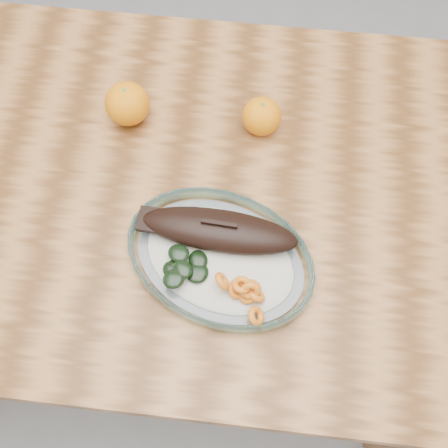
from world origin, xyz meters
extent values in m
plane|color=slate|center=(0.00, 0.00, 0.00)|extent=(3.00, 3.00, 0.00)
cube|color=#573214|center=(0.00, 0.00, 0.73)|extent=(1.20, 0.80, 0.04)
cylinder|color=brown|center=(0.54, -0.34, 0.35)|extent=(0.06, 0.06, 0.71)
cylinder|color=brown|center=(-0.54, 0.34, 0.35)|extent=(0.06, 0.06, 0.71)
cylinder|color=brown|center=(0.54, 0.34, 0.35)|extent=(0.06, 0.06, 0.71)
ellipsoid|color=white|center=(0.10, -0.14, 0.76)|extent=(0.69, 0.59, 0.01)
torus|color=#8ED5DB|center=(0.10, -0.14, 0.77)|extent=(0.74, 0.74, 0.03)
ellipsoid|color=white|center=(0.10, -0.14, 0.77)|extent=(0.61, 0.52, 0.02)
ellipsoid|color=black|center=(0.09, -0.10, 0.80)|extent=(0.27, 0.09, 0.05)
ellipsoid|color=black|center=(0.09, -0.10, 0.79)|extent=(0.23, 0.08, 0.02)
cube|color=black|center=(-0.02, -0.09, 0.80)|extent=(0.05, 0.05, 0.01)
cube|color=black|center=(0.09, -0.10, 0.82)|extent=(0.06, 0.01, 0.02)
torus|color=#CE660F|center=(0.15, -0.20, 0.79)|extent=(0.04, 0.04, 0.03)
torus|color=#CE660F|center=(0.17, -0.20, 0.79)|extent=(0.04, 0.04, 0.04)
torus|color=#CE660F|center=(0.13, -0.20, 0.79)|extent=(0.04, 0.04, 0.03)
torus|color=#CE660F|center=(0.17, -0.24, 0.79)|extent=(0.04, 0.04, 0.04)
torus|color=#CE660F|center=(0.16, -0.19, 0.79)|extent=(0.05, 0.05, 0.02)
torus|color=#CE660F|center=(0.16, -0.20, 0.81)|extent=(0.04, 0.03, 0.03)
torus|color=#CE660F|center=(0.11, -0.19, 0.81)|extent=(0.04, 0.04, 0.04)
torus|color=#CE660F|center=(0.14, -0.19, 0.81)|extent=(0.05, 0.05, 0.03)
ellipsoid|color=black|center=(0.07, -0.17, 0.79)|extent=(0.05, 0.05, 0.01)
ellipsoid|color=black|center=(0.03, -0.18, 0.79)|extent=(0.05, 0.05, 0.01)
ellipsoid|color=black|center=(0.03, -0.17, 0.79)|extent=(0.04, 0.04, 0.01)
ellipsoid|color=black|center=(0.06, -0.15, 0.79)|extent=(0.04, 0.05, 0.01)
ellipsoid|color=black|center=(0.03, -0.15, 0.80)|extent=(0.04, 0.04, 0.01)
ellipsoid|color=black|center=(0.04, -0.17, 0.80)|extent=(0.05, 0.05, 0.01)
ellipsoid|color=black|center=(0.03, -0.19, 0.80)|extent=(0.05, 0.05, 0.01)
sphere|color=#E36604|center=(-0.11, 0.14, 0.79)|extent=(0.08, 0.08, 0.08)
sphere|color=#E36604|center=(0.15, 0.14, 0.79)|extent=(0.07, 0.07, 0.07)
camera|label=1|loc=(0.15, -0.49, 1.64)|focal=45.00mm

